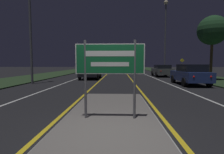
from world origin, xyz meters
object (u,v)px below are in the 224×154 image
at_px(car_approaching_1, 85,69).
at_px(car_approaching_2, 94,67).
at_px(warning_sign, 182,65).
at_px(car_receding_0, 190,74).
at_px(highway_sign, 110,63).
at_px(streetlight_left_near, 30,3).
at_px(streetlight_right_near, 165,28).
at_px(car_receding_1, 162,70).
at_px(car_approaching_0, 91,72).

xyz_separation_m(car_approaching_1, car_approaching_2, (-0.24, 12.53, 0.03)).
bearing_deg(car_approaching_1, warning_sign, -18.36).
distance_m(car_receding_0, warning_sign, 13.13).
xyz_separation_m(highway_sign, streetlight_left_near, (-6.56, 8.72, 4.59)).
distance_m(streetlight_right_near, car_approaching_2, 24.52).
bearing_deg(car_approaching_1, highway_sign, -77.82).
bearing_deg(streetlight_right_near, car_approaching_1, 145.37).
height_order(car_receding_1, car_approaching_1, car_receding_1).
xyz_separation_m(highway_sign, car_approaching_2, (-5.89, 38.72, -0.85)).
xyz_separation_m(highway_sign, car_approaching_1, (-5.66, 26.19, -0.89)).
bearing_deg(highway_sign, car_receding_0, 56.90).
relative_size(car_approaching_1, car_approaching_2, 1.07).
height_order(streetlight_right_near, car_approaching_2, streetlight_right_near).
distance_m(car_approaching_0, car_approaching_1, 12.98).
relative_size(highway_sign, car_approaching_1, 0.48).
relative_size(highway_sign, car_receding_0, 0.52).
distance_m(streetlight_right_near, car_approaching_1, 15.32).
bearing_deg(car_approaching_0, car_receding_0, -30.51).
xyz_separation_m(streetlight_right_near, car_approaching_2, (-12.05, 20.69, -5.31)).
distance_m(car_receding_0, car_approaching_1, 20.87).
bearing_deg(warning_sign, car_approaching_0, -147.98).
relative_size(highway_sign, car_receding_1, 0.52).
xyz_separation_m(car_receding_1, car_approaching_0, (-8.29, -3.52, -0.01)).
xyz_separation_m(highway_sign, car_receding_1, (5.59, 17.07, -0.84)).
xyz_separation_m(highway_sign, streetlight_right_near, (6.16, 18.03, 4.45)).
height_order(streetlight_right_near, car_receding_0, streetlight_right_near).
relative_size(streetlight_right_near, car_approaching_2, 2.29).
distance_m(streetlight_left_near, car_receding_0, 13.33).
relative_size(car_receding_0, car_approaching_0, 0.97).
relative_size(car_receding_0, car_approaching_1, 0.91).
distance_m(car_receding_1, car_approaching_0, 9.01).
height_order(car_approaching_0, car_approaching_2, car_approaching_0).
height_order(streetlight_left_near, car_receding_1, streetlight_left_near).
height_order(highway_sign, car_approaching_2, highway_sign).
distance_m(car_receding_0, car_approaching_2, 32.22).
distance_m(streetlight_right_near, car_approaching_0, 11.25).
bearing_deg(car_receding_0, streetlight_right_near, 86.80).
xyz_separation_m(car_receding_1, car_approaching_2, (-11.48, 21.65, -0.02)).
height_order(car_receding_0, car_approaching_2, car_receding_0).
height_order(car_receding_0, car_receding_1, car_receding_0).
relative_size(car_receding_1, warning_sign, 1.77).
bearing_deg(car_approaching_2, warning_sign, -48.79).
xyz_separation_m(car_receding_0, car_approaching_0, (-8.33, 4.91, -0.03)).
distance_m(streetlight_left_near, warning_sign, 20.85).
bearing_deg(car_receding_1, car_approaching_2, 117.93).
bearing_deg(car_approaching_0, car_approaching_1, 103.14).
distance_m(car_approaching_0, warning_sign, 14.39).
height_order(streetlight_left_near, car_receding_0, streetlight_left_near).
bearing_deg(streetlight_left_near, highway_sign, -53.06).
height_order(highway_sign, streetlight_right_near, streetlight_right_near).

